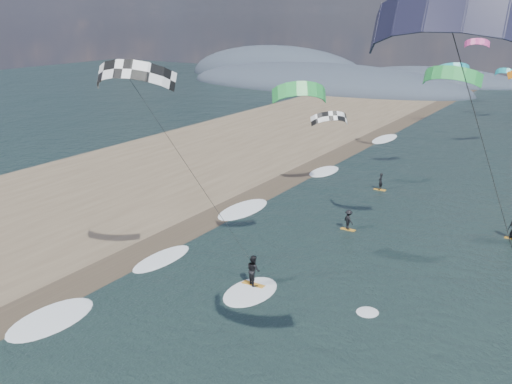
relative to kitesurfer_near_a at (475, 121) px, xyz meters
The scene contains 7 objects.
wet_sand_strip 26.46m from the kitesurfer_near_a, 165.94° to the left, with size 3.00×240.00×0.00m, color #382D23.
coastal_hills 118.00m from the kitesurfer_near_a, 118.10° to the left, with size 80.00×41.00×15.00m.
kitesurfer_near_a is the anchor object (origin of this frame).
kitesurfer_near_b 17.47m from the kitesurfer_near_a, 158.38° to the left, with size 7.29×8.75×14.00m.
far_kitesurfers 29.53m from the kitesurfer_near_a, 107.57° to the left, with size 13.32×11.51×1.77m.
bg_kite_field 48.71m from the kitesurfer_near_a, 101.52° to the left, with size 15.63×75.78×10.41m.
shoreline_surf 26.90m from the kitesurfer_near_a, 153.95° to the left, with size 2.40×79.40×0.11m.
Camera 1 is at (13.32, -10.87, 15.64)m, focal length 40.00 mm.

